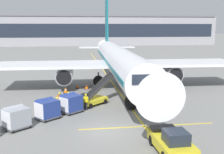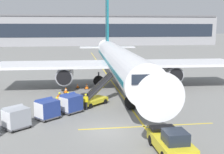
{
  "view_description": "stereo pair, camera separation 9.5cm",
  "coord_description": "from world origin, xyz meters",
  "px_view_note": "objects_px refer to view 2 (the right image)",
  "views": [
    {
      "loc": [
        -2.8,
        -22.05,
        8.55
      ],
      "look_at": [
        1.4,
        7.56,
        3.18
      ],
      "focal_mm": 45.31,
      "sensor_mm": 36.0,
      "label": 1
    },
    {
      "loc": [
        -2.71,
        -22.07,
        8.55
      ],
      "look_at": [
        1.4,
        7.56,
        3.18
      ],
      "focal_mm": 45.31,
      "sensor_mm": 36.0,
      "label": 2
    }
  ],
  "objects_px": {
    "baggage_cart_second": "(47,109)",
    "baggage_cart_third": "(16,117)",
    "ground_crew_by_carts": "(68,99)",
    "ground_crew_wingwalker": "(60,99)",
    "ground_crew_marshaller": "(86,101)",
    "baggage_cart_lead": "(71,103)",
    "ground_crew_by_loader": "(57,104)",
    "safety_cone_wingtip": "(78,86)",
    "safety_cone_engine_keepout": "(87,86)",
    "parked_airplane": "(118,61)",
    "safety_cone_nose_mark": "(66,90)",
    "pushback_tug": "(171,142)",
    "belt_loader": "(94,97)"
  },
  "relations": [
    {
      "from": "pushback_tug",
      "to": "ground_crew_by_loader",
      "type": "distance_m",
      "value": 12.93
    },
    {
      "from": "parked_airplane",
      "to": "ground_crew_wingwalker",
      "type": "xyz_separation_m",
      "value": [
        -7.8,
        -9.52,
        -2.81
      ]
    },
    {
      "from": "belt_loader",
      "to": "ground_crew_marshaller",
      "type": "relative_size",
      "value": 2.68
    },
    {
      "from": "ground_crew_by_loader",
      "to": "ground_crew_by_carts",
      "type": "distance_m",
      "value": 2.23
    },
    {
      "from": "baggage_cart_lead",
      "to": "ground_crew_marshaller",
      "type": "bearing_deg",
      "value": 23.59
    },
    {
      "from": "baggage_cart_lead",
      "to": "pushback_tug",
      "type": "relative_size",
      "value": 0.59
    },
    {
      "from": "safety_cone_engine_keepout",
      "to": "safety_cone_wingtip",
      "type": "distance_m",
      "value": 1.4
    },
    {
      "from": "ground_crew_by_loader",
      "to": "ground_crew_marshaller",
      "type": "height_order",
      "value": "same"
    },
    {
      "from": "baggage_cart_second",
      "to": "pushback_tug",
      "type": "bearing_deg",
      "value": -43.54
    },
    {
      "from": "ground_crew_by_loader",
      "to": "parked_airplane",
      "type": "bearing_deg",
      "value": 55.05
    },
    {
      "from": "baggage_cart_lead",
      "to": "ground_crew_wingwalker",
      "type": "xyz_separation_m",
      "value": [
        -1.16,
        1.66,
        -0.0
      ]
    },
    {
      "from": "parked_airplane",
      "to": "ground_crew_marshaller",
      "type": "relative_size",
      "value": 24.86
    },
    {
      "from": "belt_loader",
      "to": "safety_cone_wingtip",
      "type": "distance_m",
      "value": 8.95
    },
    {
      "from": "baggage_cart_third",
      "to": "ground_crew_marshaller",
      "type": "bearing_deg",
      "value": 37.25
    },
    {
      "from": "ground_crew_by_carts",
      "to": "safety_cone_nose_mark",
      "type": "bearing_deg",
      "value": 93.52
    },
    {
      "from": "parked_airplane",
      "to": "baggage_cart_lead",
      "type": "height_order",
      "value": "parked_airplane"
    },
    {
      "from": "baggage_cart_second",
      "to": "ground_crew_by_carts",
      "type": "height_order",
      "value": "baggage_cart_second"
    },
    {
      "from": "ground_crew_marshaller",
      "to": "safety_cone_engine_keepout",
      "type": "distance_m",
      "value": 10.16
    },
    {
      "from": "belt_loader",
      "to": "baggage_cart_third",
      "type": "distance_m",
      "value": 9.71
    },
    {
      "from": "ground_crew_by_carts",
      "to": "baggage_cart_second",
      "type": "bearing_deg",
      "value": -119.18
    },
    {
      "from": "ground_crew_by_carts",
      "to": "safety_cone_engine_keepout",
      "type": "bearing_deg",
      "value": 75.27
    },
    {
      "from": "baggage_cart_second",
      "to": "baggage_cart_third",
      "type": "distance_m",
      "value": 3.26
    },
    {
      "from": "parked_airplane",
      "to": "ground_crew_wingwalker",
      "type": "distance_m",
      "value": 12.62
    },
    {
      "from": "baggage_cart_lead",
      "to": "pushback_tug",
      "type": "distance_m",
      "value": 12.32
    },
    {
      "from": "baggage_cart_third",
      "to": "ground_crew_wingwalker",
      "type": "height_order",
      "value": "baggage_cart_third"
    },
    {
      "from": "safety_cone_wingtip",
      "to": "baggage_cart_third",
      "type": "bearing_deg",
      "value": -109.44
    },
    {
      "from": "belt_loader",
      "to": "baggage_cart_lead",
      "type": "relative_size",
      "value": 1.79
    },
    {
      "from": "belt_loader",
      "to": "safety_cone_wingtip",
      "type": "relative_size",
      "value": 7.78
    },
    {
      "from": "baggage_cart_second",
      "to": "ground_crew_wingwalker",
      "type": "distance_m",
      "value": 3.52
    },
    {
      "from": "belt_loader",
      "to": "baggage_cart_second",
      "type": "distance_m",
      "value": 6.44
    },
    {
      "from": "ground_crew_marshaller",
      "to": "ground_crew_wingwalker",
      "type": "relative_size",
      "value": 1.0
    },
    {
      "from": "belt_loader",
      "to": "baggage_cart_lead",
      "type": "bearing_deg",
      "value": -133.73
    },
    {
      "from": "baggage_cart_lead",
      "to": "baggage_cart_third",
      "type": "xyz_separation_m",
      "value": [
        -4.55,
        -3.96,
        0.0
      ]
    },
    {
      "from": "ground_crew_by_loader",
      "to": "ground_crew_marshaller",
      "type": "xyz_separation_m",
      "value": [
        2.88,
        0.9,
        0.0
      ]
    },
    {
      "from": "parked_airplane",
      "to": "safety_cone_engine_keepout",
      "type": "xyz_separation_m",
      "value": [
        -4.51,
        -0.39,
        -3.44
      ]
    },
    {
      "from": "ground_crew_marshaller",
      "to": "safety_cone_nose_mark",
      "type": "distance_m",
      "value": 8.41
    },
    {
      "from": "baggage_cart_lead",
      "to": "baggage_cart_second",
      "type": "relative_size",
      "value": 1.0
    },
    {
      "from": "belt_loader",
      "to": "baggage_cart_lead",
      "type": "height_order",
      "value": "belt_loader"
    },
    {
      "from": "parked_airplane",
      "to": "pushback_tug",
      "type": "relative_size",
      "value": 9.73
    },
    {
      "from": "belt_loader",
      "to": "ground_crew_by_loader",
      "type": "distance_m",
      "value": 4.85
    },
    {
      "from": "safety_cone_nose_mark",
      "to": "belt_loader",
      "type": "bearing_deg",
      "value": -61.95
    },
    {
      "from": "baggage_cart_lead",
      "to": "baggage_cart_third",
      "type": "bearing_deg",
      "value": -138.99
    },
    {
      "from": "baggage_cart_lead",
      "to": "baggage_cart_third",
      "type": "relative_size",
      "value": 1.0
    },
    {
      "from": "baggage_cart_second",
      "to": "ground_crew_marshaller",
      "type": "relative_size",
      "value": 1.5
    },
    {
      "from": "safety_cone_wingtip",
      "to": "safety_cone_engine_keepout",
      "type": "bearing_deg",
      "value": -27.61
    },
    {
      "from": "baggage_cart_third",
      "to": "pushback_tug",
      "type": "height_order",
      "value": "baggage_cart_third"
    },
    {
      "from": "baggage_cart_third",
      "to": "ground_crew_marshaller",
      "type": "relative_size",
      "value": 1.5
    },
    {
      "from": "belt_loader",
      "to": "ground_crew_by_loader",
      "type": "bearing_deg",
      "value": -143.37
    },
    {
      "from": "ground_crew_by_carts",
      "to": "safety_cone_wingtip",
      "type": "height_order",
      "value": "ground_crew_by_carts"
    },
    {
      "from": "baggage_cart_third",
      "to": "ground_crew_by_carts",
      "type": "height_order",
      "value": "baggage_cart_third"
    }
  ]
}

